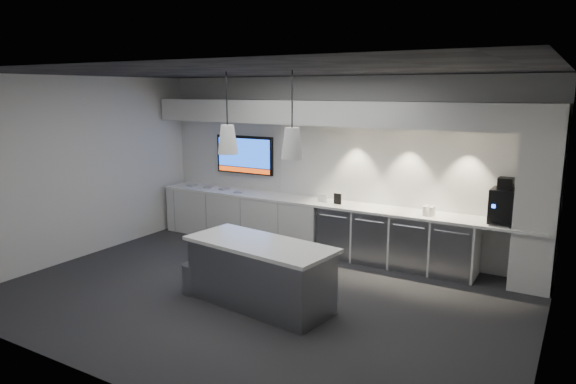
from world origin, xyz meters
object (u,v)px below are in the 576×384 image
Objects in this scene: bin at (193,278)px; coffee_machine at (504,205)px; island at (260,273)px; wall_tv at (245,155)px.

bin is 0.63× the size of coffee_machine.
island is at bearing 7.52° from bin.
bin is at bearing -142.66° from coffee_machine.
wall_tv is 1.90× the size of coffee_machine.
bin is at bearing -164.96° from island.
coffee_machine reaches higher than island.
wall_tv reaches higher than coffee_machine.
bin is (1.07, -2.80, -1.35)m from wall_tv.
island is at bearing -51.76° from wall_tv.
wall_tv is 3.58m from island.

